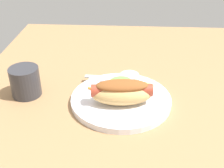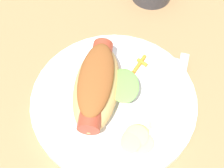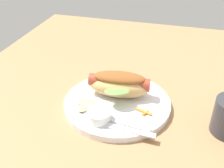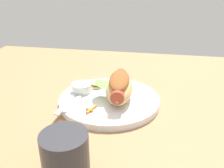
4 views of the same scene
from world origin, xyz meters
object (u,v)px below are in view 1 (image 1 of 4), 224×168
Objects in this scene: sauce_ramekin at (128,78)px; chips_pile at (143,86)px; carrot_garnish at (93,89)px; drinking_cup at (24,82)px; plate at (119,100)px; fork at (113,81)px; knife at (110,78)px; hot_dog at (120,91)px.

chips_pile is (3.39, 4.21, -0.28)cm from sauce_ramekin.
sauce_ramekin is 0.89× the size of chips_pile.
carrot_garnish is (5.11, -9.37, -0.86)cm from sauce_ramekin.
plate is at bearing 84.88° from drinking_cup.
carrot_garnish is at bearing -129.59° from fork.
knife is 10.74cm from chips_pile.
carrot_garnish is (1.72, -13.58, -0.58)cm from chips_pile.
chips_pile reaches higher than carrot_garnish.
hot_dog is 1.95× the size of drinking_cup.
sauce_ramekin is 10.71cm from carrot_garnish.
hot_dog reaches higher than plate.
fork is 7.01cm from carrot_garnish.
drinking_cup is at bearing -87.83° from carrot_garnish.
sauce_ramekin is at bearing 75.17° from hot_dog.
sauce_ramekin is 28.57cm from drinking_cup.
plate is 8.06cm from chips_pile.
plate is 8.62cm from sauce_ramekin.
plate is 1.69× the size of knife.
fork is 1.94× the size of drinking_cup.
carrot_garnish is (-5.54, -7.49, -3.04)cm from hot_dog.
knife is 7.88cm from carrot_garnish.
plate is 6.52× the size of carrot_garnish.
sauce_ramekin reaches higher than fork.
hot_dog is at bearing 53.51° from carrot_garnish.
chips_pile is 32.28cm from drinking_cup.
plate is at bearing -53.03° from chips_pile.
knife is (-12.27, -3.39, -3.18)cm from hot_dog.
hot_dog is at bearing 4.78° from plate.
sauce_ramekin reaches higher than chips_pile.
fork is at bearing -58.93° from knife.
fork reaches higher than plate.
knife is (-1.95, -1.02, -0.02)cm from fork.
chips_pile is 1.50× the size of carrot_garnish.
carrot_garnish is at bearing -61.41° from sauce_ramekin.
fork is at bearing 133.01° from carrot_garnish.
knife is 23.97cm from drinking_cup.
sauce_ramekin is at bearing 11.80° from fork.
hot_dog is at bearing -71.19° from knife.
fork is at bearing 98.08° from hot_dog.
sauce_ramekin is 0.35× the size of knife.
fork is at bearing -164.56° from plate.
drinking_cup is at bearing -85.69° from chips_pile.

